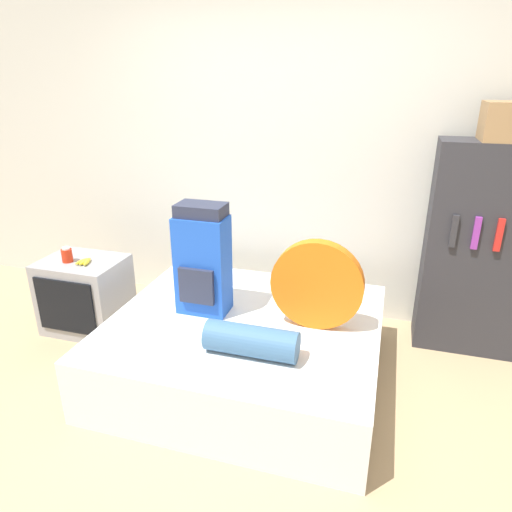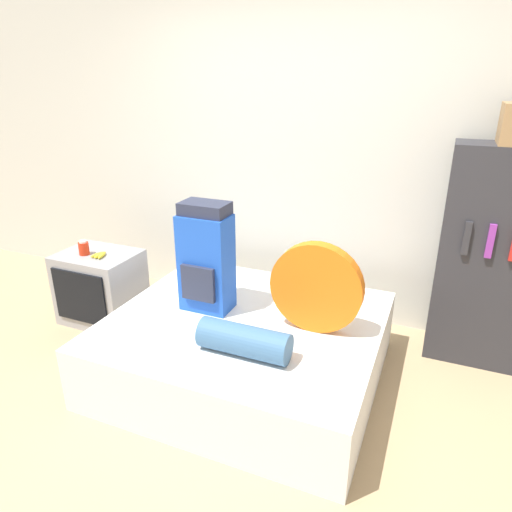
{
  "view_description": "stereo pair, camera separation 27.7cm",
  "coord_description": "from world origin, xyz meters",
  "views": [
    {
      "loc": [
        0.83,
        -1.88,
        1.9
      ],
      "look_at": [
        0.09,
        0.59,
        0.87
      ],
      "focal_mm": 32.0,
      "sensor_mm": 36.0,
      "label": 1
    },
    {
      "loc": [
        1.09,
        -1.78,
        1.9
      ],
      "look_at": [
        0.09,
        0.59,
        0.87
      ],
      "focal_mm": 32.0,
      "sensor_mm": 36.0,
      "label": 2
    }
  ],
  "objects": [
    {
      "name": "banana_bunch",
      "position": [
        -1.31,
        0.79,
        0.6
      ],
      "size": [
        0.11,
        0.14,
        0.03
      ],
      "color": "yellow",
      "rests_on": "television"
    },
    {
      "name": "canister",
      "position": [
        -1.45,
        0.78,
        0.64
      ],
      "size": [
        0.08,
        0.08,
        0.12
      ],
      "color": "red",
      "rests_on": "television"
    },
    {
      "name": "sleeping_roll",
      "position": [
        0.18,
        0.22,
        0.51
      ],
      "size": [
        0.53,
        0.18,
        0.18
      ],
      "color": "#3D668E",
      "rests_on": "bed"
    },
    {
      "name": "wall_back",
      "position": [
        0.0,
        1.68,
        1.3
      ],
      "size": [
        8.0,
        0.05,
        2.6
      ],
      "color": "silver",
      "rests_on": "ground_plane"
    },
    {
      "name": "tent_bag",
      "position": [
        0.47,
        0.64,
        0.71
      ],
      "size": [
        0.57,
        0.08,
        0.57
      ],
      "color": "orange",
      "rests_on": "bed"
    },
    {
      "name": "bed",
      "position": [
        0.02,
        0.59,
        0.21
      ],
      "size": [
        1.71,
        1.53,
        0.42
      ],
      "color": "white",
      "rests_on": "ground_plane"
    },
    {
      "name": "backpack",
      "position": [
        -0.28,
        0.64,
        0.78
      ],
      "size": [
        0.33,
        0.24,
        0.73
      ],
      "color": "blue",
      "rests_on": "bed"
    },
    {
      "name": "television",
      "position": [
        -1.38,
        0.82,
        0.29
      ],
      "size": [
        0.61,
        0.49,
        0.58
      ],
      "color": "#939399",
      "rests_on": "ground_plane"
    },
    {
      "name": "ground_plane",
      "position": [
        0.0,
        0.0,
        0.0
      ],
      "size": [
        16.0,
        16.0,
        0.0
      ],
      "primitive_type": "plane",
      "color": "tan"
    },
    {
      "name": "bookshelf",
      "position": [
        1.54,
        1.43,
        0.75
      ],
      "size": [
        0.85,
        0.36,
        1.51
      ],
      "color": "#2D2D33",
      "rests_on": "ground_plane"
    }
  ]
}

